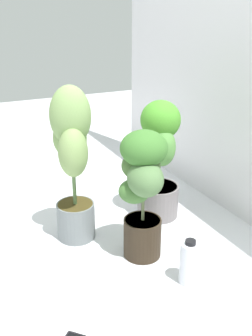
% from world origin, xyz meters
% --- Properties ---
extents(ground_plane, '(8.00, 8.00, 0.00)m').
position_xyz_m(ground_plane, '(0.00, 0.00, 0.00)').
color(ground_plane, silver).
rests_on(ground_plane, ground).
extents(potted_plant_front_left, '(0.39, 0.27, 0.88)m').
position_xyz_m(potted_plant_front_left, '(-0.33, -0.14, 0.49)').
color(potted_plant_front_left, slate).
rests_on(potted_plant_front_left, ground).
extents(potted_plant_center, '(0.37, 0.31, 0.69)m').
position_xyz_m(potted_plant_center, '(-0.00, 0.11, 0.41)').
color(potted_plant_center, '#2F2418').
rests_on(potted_plant_center, ground).
extents(potted_plant_back_left, '(0.35, 0.32, 0.74)m').
position_xyz_m(potted_plant_back_left, '(-0.35, 0.41, 0.40)').
color(potted_plant_back_left, slate).
rests_on(potted_plant_back_left, ground).
extents(nutrient_bottle, '(0.09, 0.09, 0.23)m').
position_xyz_m(nutrient_bottle, '(0.30, 0.21, 0.11)').
color(nutrient_bottle, white).
rests_on(nutrient_bottle, ground).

